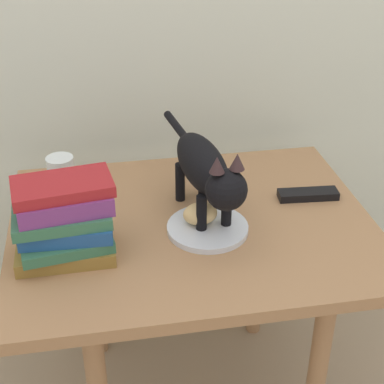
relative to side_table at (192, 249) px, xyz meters
The scene contains 7 objects.
side_table is the anchor object (origin of this frame).
plate 0.10m from the side_table, 57.99° to the right, with size 0.19×0.19×0.01m, color silver.
bread_roll 0.12m from the side_table, 65.93° to the right, with size 0.08×0.06×0.05m, color #E0BC7A.
cat 0.22m from the side_table, ahead, with size 0.13×0.48×0.23m.
book_stack 0.34m from the side_table, 164.19° to the right, with size 0.22×0.16×0.18m.
candle_jar 0.39m from the side_table, 144.00° to the left, with size 0.07×0.07×0.08m.
tv_remote 0.32m from the side_table, 10.07° to the left, with size 0.15×0.04×0.02m, color black.
Camera 1 is at (-0.20, -1.14, 1.38)m, focal length 54.78 mm.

